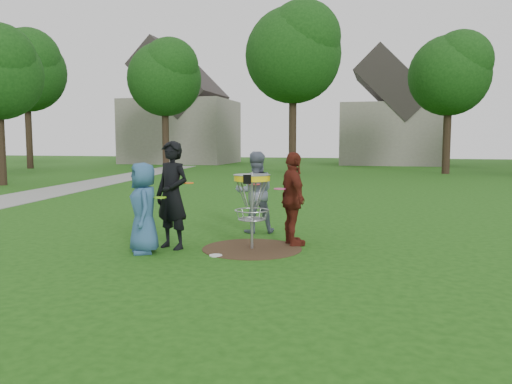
% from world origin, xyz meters
% --- Properties ---
extents(ground, '(100.00, 100.00, 0.00)m').
position_xyz_m(ground, '(0.00, 0.00, 0.00)').
color(ground, '#19470F').
rests_on(ground, ground).
extents(dirt_patch, '(1.80, 1.80, 0.01)m').
position_xyz_m(dirt_patch, '(0.00, 0.00, 0.00)').
color(dirt_patch, '#47331E').
rests_on(dirt_patch, ground).
extents(concrete_path, '(7.75, 39.92, 0.02)m').
position_xyz_m(concrete_path, '(-10.00, 8.00, 0.01)').
color(concrete_path, '#9E9E99').
rests_on(concrete_path, ground).
extents(player_blue, '(0.83, 0.92, 1.57)m').
position_xyz_m(player_blue, '(-1.73, -0.76, 0.79)').
color(player_blue, '#2F5781').
rests_on(player_blue, ground).
extents(player_black, '(0.82, 0.68, 1.94)m').
position_xyz_m(player_black, '(-1.40, -0.30, 0.97)').
color(player_black, black).
rests_on(player_black, ground).
extents(player_grey, '(1.00, 0.89, 1.72)m').
position_xyz_m(player_grey, '(-0.34, 1.59, 0.86)').
color(player_grey, slate).
rests_on(player_grey, ground).
extents(player_maroon, '(0.86, 1.10, 1.74)m').
position_xyz_m(player_maroon, '(0.66, 0.51, 0.87)').
color(player_maroon, '#5D2015').
rests_on(player_maroon, ground).
extents(disc_on_grass, '(0.22, 0.22, 0.02)m').
position_xyz_m(disc_on_grass, '(-0.45, -0.70, 0.01)').
color(disc_on_grass, silver).
rests_on(disc_on_grass, ground).
extents(disc_golf_basket, '(0.66, 0.67, 1.38)m').
position_xyz_m(disc_golf_basket, '(0.00, -0.00, 1.02)').
color(disc_golf_basket, '#9EA0A5').
rests_on(disc_golf_basket, ground).
extents(held_discs, '(2.13, 2.19, 0.24)m').
position_xyz_m(held_discs, '(-0.61, 0.19, 1.07)').
color(held_discs, '#89E719').
rests_on(held_discs, ground).
extents(tree_row, '(51.20, 17.42, 9.90)m').
position_xyz_m(tree_row, '(0.44, 20.67, 6.21)').
color(tree_row, '#38281C').
rests_on(tree_row, ground).
extents(house_row, '(44.50, 10.65, 11.62)m').
position_xyz_m(house_row, '(4.78, 33.07, 4.14)').
color(house_row, gray).
rests_on(house_row, ground).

